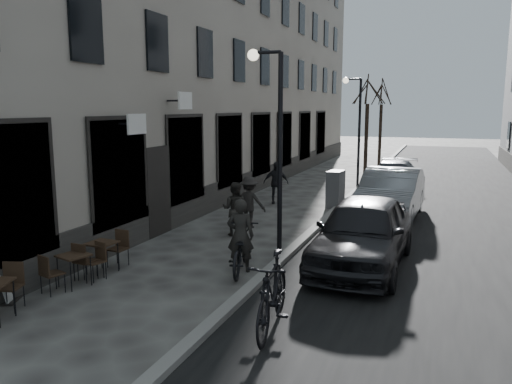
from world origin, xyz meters
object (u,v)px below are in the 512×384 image
Objects in this scene: pedestrian_near at (235,209)px; car_far at (393,177)px; tree_near at (368,89)px; pedestrian_far at (276,183)px; sign_board at (7,282)px; bicycle at (241,249)px; tree_far at (382,92)px; moped at (272,293)px; car_near at (363,232)px; pedestrian_mid at (249,202)px; car_mid at (391,194)px; utility_cabinet at (335,189)px; bistro_set_b at (74,267)px; bistro_set_c at (102,254)px; streetlamp_far at (356,119)px; streetlamp_near at (274,130)px.

pedestrian_near is 0.33× the size of car_far.
tree_near is 3.46× the size of pedestrian_far.
bicycle is (3.54, 3.23, 0.13)m from sign_board.
tree_far reaches higher than moped.
pedestrian_near is at bearing -106.18° from pedestrian_far.
car_near reaches higher than sign_board.
car_far is at bearing 25.01° from pedestrian_far.
pedestrian_far reaches higher than car_far.
sign_board is at bearing 66.86° from pedestrian_mid.
pedestrian_near is 0.31× the size of car_mid.
utility_cabinet is (0.12, -14.25, -3.97)m from tree_far.
car_far reaches higher than bistro_set_b.
pedestrian_far is (1.04, 9.28, 0.39)m from bistro_set_c.
pedestrian_near is 0.33× the size of car_near.
bistro_set_b is 15.25m from car_far.
tree_near is at bearing -104.25° from pedestrian_mid.
streetlamp_far is 7.39m from car_mid.
tree_far is at bearing 97.67° from car_near.
pedestrian_mid is at bearing 78.06° from bistro_set_c.
bistro_set_b is 1.28m from sign_board.
streetlamp_far is 16.33m from moped.
streetlamp_far is 3.49× the size of bistro_set_c.
tree_far is 14.79m from utility_cabinet.
pedestrian_near is at bearing -133.50° from car_mid.
moped is (4.54, -1.42, 0.21)m from bistro_set_c.
pedestrian_mid is at bearing 122.77° from streetlamp_near.
pedestrian_near is at bearing 74.69° from bistro_set_c.
streetlamp_near is at bearing 102.40° from moped.
car_mid is at bearing -28.61° from utility_cabinet.
pedestrian_near is (-1.76, -13.48, -3.87)m from tree_near.
sign_board is 0.44× the size of moped.
bistro_set_b is 0.66× the size of moped.
streetlamp_near is 21.05m from tree_far.
pedestrian_near is at bearing -109.32° from car_far.
streetlamp_far is 15.24m from bistro_set_c.
bicycle is 4.24m from pedestrian_mid.
car_far is (5.07, 14.38, 0.27)m from bistro_set_b.
streetlamp_near reaches higher than car_near.
car_mid is at bearing -36.62° from pedestrian_far.
utility_cabinet is (3.36, 10.32, 0.27)m from bistro_set_b.
bistro_set_b is at bearing -118.99° from car_mid.
pedestrian_near reaches higher than car_far.
streetlamp_near is at bearing -115.13° from bicycle.
moped is at bearing -86.10° from tree_near.
bistro_set_c is at bearing -97.79° from tree_far.
tree_near is 15.71m from car_near.
tree_near reaches higher than pedestrian_near.
pedestrian_far reaches higher than moped.
streetlamp_far is at bearing -104.82° from pedestrian_near.
streetlamp_near is at bearing 179.70° from car_near.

